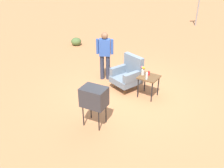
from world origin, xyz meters
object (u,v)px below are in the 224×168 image
object	(u,v)px
tv_on_stand	(94,97)
soda_can_red	(149,73)
armchair	(128,74)
road_sign	(199,3)
bottle_short_clear	(147,76)
person_standing	(105,53)
flower_vase	(143,70)
side_table	(149,80)

from	to	relation	value
tv_on_stand	soda_can_red	bearing A→B (deg)	78.13
armchair	road_sign	bearing A→B (deg)	93.69
bottle_short_clear	person_standing	bearing A→B (deg)	165.54
soda_can_red	flower_vase	xyz separation A→B (m)	(-0.16, -0.07, 0.09)
road_sign	soda_can_red	world-z (taller)	road_sign
road_sign	bottle_short_clear	xyz separation A→B (m)	(1.40, -9.78, -0.62)
side_table	bottle_short_clear	size ratio (longest dim) A/B	3.29
side_table	road_sign	distance (m)	9.72
armchair	tv_on_stand	distance (m)	2.15
armchair	bottle_short_clear	size ratio (longest dim) A/B	5.30
person_standing	road_sign	bearing A→B (deg)	87.67
armchair	flower_vase	xyz separation A→B (m)	(0.56, -0.12, 0.31)
side_table	tv_on_stand	xyz separation A→B (m)	(-0.49, -1.98, 0.22)
side_table	person_standing	bearing A→B (deg)	171.33
road_sign	bottle_short_clear	size ratio (longest dim) A/B	12.20
side_table	person_standing	size ratio (longest dim) A/B	0.40
tv_on_stand	flower_vase	bearing A→B (deg)	82.10
tv_on_stand	flower_vase	distance (m)	2.01
side_table	road_sign	world-z (taller)	road_sign
armchair	side_table	xyz separation A→B (m)	(0.78, -0.14, 0.06)
tv_on_stand	bottle_short_clear	world-z (taller)	tv_on_stand
bottle_short_clear	armchair	bearing A→B (deg)	157.72
soda_can_red	side_table	bearing A→B (deg)	-56.70
side_table	flower_vase	size ratio (longest dim) A/B	2.48
road_sign	flower_vase	xyz separation A→B (m)	(1.17, -9.57, -0.58)
person_standing	soda_can_red	size ratio (longest dim) A/B	13.44
tv_on_stand	soda_can_red	distance (m)	2.11
armchair	soda_can_red	distance (m)	0.76
side_table	soda_can_red	world-z (taller)	soda_can_red
person_standing	bottle_short_clear	bearing A→B (deg)	-14.46
flower_vase	soda_can_red	bearing A→B (deg)	24.98
armchair	tv_on_stand	size ratio (longest dim) A/B	1.03
armchair	side_table	distance (m)	0.79
person_standing	road_sign	size ratio (longest dim) A/B	0.67
tv_on_stand	bottle_short_clear	bearing A→B (deg)	74.25
armchair	bottle_short_clear	world-z (taller)	armchair
person_standing	bottle_short_clear	distance (m)	1.85
tv_on_stand	bottle_short_clear	xyz separation A→B (m)	(0.51, 1.79, -0.02)
armchair	bottle_short_clear	distance (m)	0.90
flower_vase	side_table	bearing A→B (deg)	-3.37
soda_can_red	flower_vase	world-z (taller)	flower_vase
tv_on_stand	road_sign	world-z (taller)	road_sign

